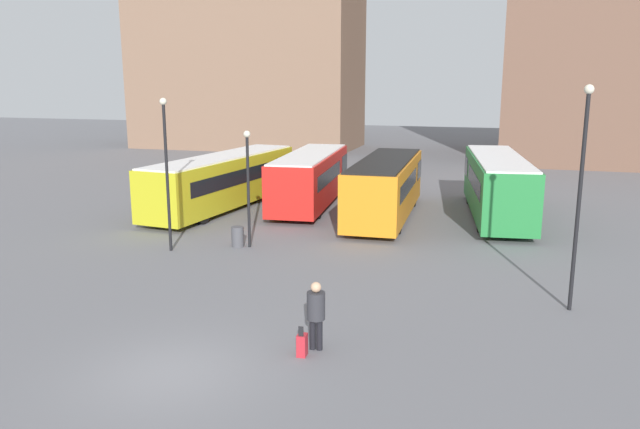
# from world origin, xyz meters

# --- Properties ---
(ground_plane) EXTENTS (160.00, 160.00, 0.00)m
(ground_plane) POSITION_xyz_m (0.00, 0.00, 0.00)
(ground_plane) COLOR slate
(bus_0) EXTENTS (3.86, 12.25, 2.85)m
(bus_0) POSITION_xyz_m (-7.08, 18.31, 1.56)
(bus_0) COLOR gold
(bus_0) RESTS_ON ground_plane
(bus_1) EXTENTS (3.43, 10.29, 2.90)m
(bus_1) POSITION_xyz_m (-2.80, 20.19, 1.58)
(bus_1) COLOR red
(bus_1) RESTS_ON ground_plane
(bus_2) EXTENTS (2.91, 10.33, 2.96)m
(bus_2) POSITION_xyz_m (1.72, 18.33, 1.61)
(bus_2) COLOR orange
(bus_2) RESTS_ON ground_plane
(bus_3) EXTENTS (3.86, 11.11, 3.09)m
(bus_3) POSITION_xyz_m (7.08, 20.05, 1.68)
(bus_3) COLOR #237A38
(bus_3) RESTS_ON ground_plane
(traveler) EXTENTS (0.49, 0.49, 1.83)m
(traveler) POSITION_xyz_m (2.92, 2.30, 1.09)
(traveler) COLOR black
(traveler) RESTS_ON ground_plane
(suitcase) EXTENTS (0.25, 0.32, 0.83)m
(suitcase) POSITION_xyz_m (2.69, 1.83, 0.29)
(suitcase) COLOR #B7232D
(suitcase) RESTS_ON ground_plane
(lamp_post_0) EXTENTS (0.28, 0.28, 6.14)m
(lamp_post_0) POSITION_xyz_m (-5.51, 9.71, 3.58)
(lamp_post_0) COLOR black
(lamp_post_0) RESTS_ON ground_plane
(lamp_post_1) EXTENTS (0.28, 0.28, 4.83)m
(lamp_post_1) POSITION_xyz_m (-2.64, 11.14, 2.90)
(lamp_post_1) COLOR black
(lamp_post_1) RESTS_ON ground_plane
(lamp_post_2) EXTENTS (0.28, 0.28, 6.72)m
(lamp_post_2) POSITION_xyz_m (9.49, 7.19, 3.88)
(lamp_post_2) COLOR black
(lamp_post_2) RESTS_ON ground_plane
(trash_bin) EXTENTS (0.52, 0.52, 0.85)m
(trash_bin) POSITION_xyz_m (-3.13, 11.05, 0.42)
(trash_bin) COLOR #47474C
(trash_bin) RESTS_ON ground_plane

